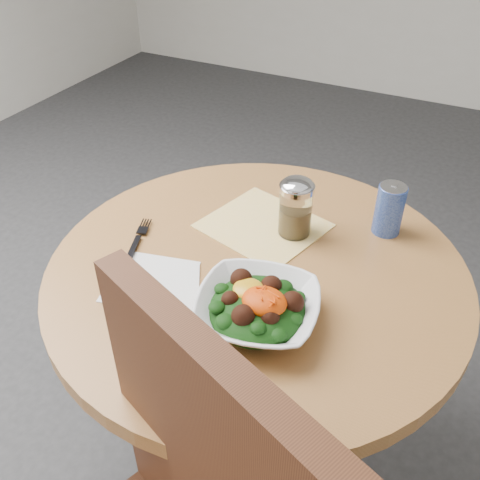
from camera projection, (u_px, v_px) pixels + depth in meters
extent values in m
plane|color=#2C2C2F|center=(252.00, 458.00, 1.60)|extent=(6.00, 6.00, 0.00)
cylinder|color=black|center=(252.00, 456.00, 1.59)|extent=(0.52, 0.52, 0.03)
cylinder|color=black|center=(254.00, 383.00, 1.38)|extent=(0.10, 0.10, 0.71)
cylinder|color=#B87B42|center=(257.00, 273.00, 1.16)|extent=(0.90, 0.90, 0.04)
cube|color=#E7A10C|center=(263.00, 226.00, 1.26)|extent=(0.31, 0.29, 0.00)
cube|color=silver|center=(151.00, 281.00, 1.10)|extent=(0.20, 0.20, 0.00)
cube|color=silver|center=(158.00, 292.00, 1.07)|extent=(0.23, 0.23, 0.00)
imported|color=white|center=(257.00, 309.00, 1.00)|extent=(0.27, 0.27, 0.06)
ellipsoid|color=black|center=(257.00, 310.00, 1.00)|extent=(0.19, 0.19, 0.07)
ellipsoid|color=gold|center=(248.00, 289.00, 1.00)|extent=(0.06, 0.06, 0.02)
ellipsoid|color=#E13E05|center=(264.00, 301.00, 0.97)|extent=(0.08, 0.07, 0.04)
cube|color=black|center=(132.00, 252.00, 1.17)|extent=(0.05, 0.11, 0.00)
cube|color=black|center=(144.00, 227.00, 1.25)|extent=(0.04, 0.07, 0.00)
cylinder|color=silver|center=(295.00, 212.00, 1.20)|extent=(0.07, 0.07, 0.11)
cylinder|color=olive|center=(295.00, 221.00, 1.22)|extent=(0.06, 0.06, 0.06)
cylinder|color=silver|center=(297.00, 188.00, 1.17)|extent=(0.08, 0.08, 0.01)
ellipsoid|color=silver|center=(297.00, 185.00, 1.16)|extent=(0.07, 0.07, 0.03)
cylinder|color=navy|center=(389.00, 210.00, 1.21)|extent=(0.06, 0.06, 0.12)
cylinder|color=silver|center=(394.00, 187.00, 1.17)|extent=(0.06, 0.06, 0.00)
cube|color=silver|center=(395.00, 184.00, 1.18)|extent=(0.01, 0.02, 0.00)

